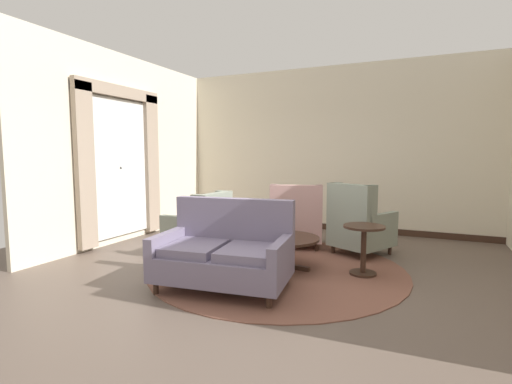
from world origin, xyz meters
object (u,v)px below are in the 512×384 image
at_px(coffee_table, 285,242).
at_px(armchair_near_window, 202,229).
at_px(side_table, 364,245).
at_px(porcelain_vase, 286,227).
at_px(armchair_far_left, 296,221).
at_px(settee, 225,253).
at_px(armchair_near_sideboard, 359,225).

bearing_deg(coffee_table, armchair_near_window, 176.61).
relative_size(coffee_table, side_table, 1.42).
distance_m(coffee_table, side_table, 1.03).
distance_m(porcelain_vase, armchair_far_left, 1.22).
distance_m(armchair_near_window, armchair_far_left, 1.61).
xyz_separation_m(coffee_table, armchair_far_left, (-0.23, 1.20, 0.08)).
bearing_deg(coffee_table, porcelain_vase, 49.02).
height_order(coffee_table, settee, settee).
height_order(armchair_near_window, armchair_far_left, armchair_far_left).
bearing_deg(porcelain_vase, armchair_far_left, 101.40).
relative_size(coffee_table, settee, 0.58).
relative_size(settee, armchair_far_left, 1.49).
bearing_deg(armchair_near_window, side_table, 94.38).
distance_m(coffee_table, armchair_near_sideboard, 1.38).
distance_m(porcelain_vase, settee, 1.09).
bearing_deg(armchair_near_window, coffee_table, 89.61).
bearing_deg(armchair_near_sideboard, settee, 87.42).
xyz_separation_m(coffee_table, side_table, (1.02, 0.14, 0.03)).
height_order(porcelain_vase, armchair_far_left, armchair_far_left).
relative_size(coffee_table, armchair_near_window, 0.94).
distance_m(porcelain_vase, side_table, 1.03).
height_order(porcelain_vase, armchair_near_window, armchair_near_window).
bearing_deg(armchair_near_sideboard, side_table, 129.64).
relative_size(armchair_near_window, armchair_far_left, 0.92).
xyz_separation_m(armchair_near_window, armchair_far_left, (1.16, 1.11, 0.01)).
xyz_separation_m(settee, side_table, (1.41, 1.12, -0.01)).
height_order(coffee_table, armchair_near_sideboard, armchair_near_sideboard).
height_order(porcelain_vase, side_table, porcelain_vase).
relative_size(armchair_near_window, armchair_near_sideboard, 0.88).
xyz_separation_m(porcelain_vase, side_table, (1.01, 0.13, -0.18)).
bearing_deg(armchair_far_left, side_table, 123.52).
distance_m(settee, side_table, 1.81).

